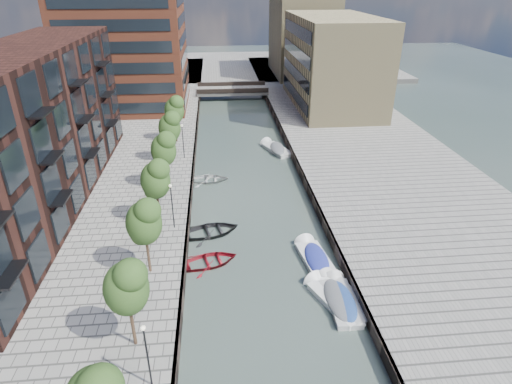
{
  "coord_description": "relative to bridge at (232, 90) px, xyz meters",
  "views": [
    {
      "loc": [
        -3.19,
        -8.11,
        20.36
      ],
      "look_at": [
        0.0,
        25.17,
        3.5
      ],
      "focal_mm": 30.0,
      "sensor_mm": 36.0,
      "label": 1
    }
  ],
  "objects": [
    {
      "name": "water",
      "position": [
        0.0,
        -32.0,
        -1.39
      ],
      "size": [
        300.0,
        300.0,
        0.0
      ],
      "primitive_type": "plane",
      "color": "#38473F",
      "rests_on": "ground"
    },
    {
      "name": "quay_right",
      "position": [
        16.0,
        -32.0,
        -0.89
      ],
      "size": [
        20.0,
        140.0,
        1.0
      ],
      "primitive_type": "cube",
      "color": "gray",
      "rests_on": "ground"
    },
    {
      "name": "quay_wall_left",
      "position": [
        -6.1,
        -32.0,
        -0.89
      ],
      "size": [
        0.25,
        140.0,
        1.0
      ],
      "primitive_type": "cube",
      "color": "#332823",
      "rests_on": "ground"
    },
    {
      "name": "quay_wall_right",
      "position": [
        6.1,
        -32.0,
        -0.89
      ],
      "size": [
        0.25,
        140.0,
        1.0
      ],
      "primitive_type": "cube",
      "color": "#332823",
      "rests_on": "ground"
    },
    {
      "name": "far_closure",
      "position": [
        0.0,
        28.0,
        -0.89
      ],
      "size": [
        80.0,
        40.0,
        1.0
      ],
      "primitive_type": "cube",
      "color": "gray",
      "rests_on": "ground"
    },
    {
      "name": "apartment_block",
      "position": [
        -20.0,
        -42.0,
        6.61
      ],
      "size": [
        8.0,
        38.0,
        14.0
      ],
      "primitive_type": "cube",
      "color": "black",
      "rests_on": "quay_left"
    },
    {
      "name": "tower",
      "position": [
        -17.0,
        -7.0,
        14.61
      ],
      "size": [
        18.0,
        18.0,
        30.0
      ],
      "primitive_type": "cube",
      "color": "brown",
      "rests_on": "quay_left"
    },
    {
      "name": "tan_block_near",
      "position": [
        16.0,
        -10.0,
        6.61
      ],
      "size": [
        12.0,
        25.0,
        14.0
      ],
      "primitive_type": "cube",
      "color": "tan",
      "rests_on": "quay_right"
    },
    {
      "name": "tan_block_far",
      "position": [
        16.0,
        16.0,
        7.61
      ],
      "size": [
        12.0,
        20.0,
        16.0
      ],
      "primitive_type": "cube",
      "color": "tan",
      "rests_on": "quay_right"
    },
    {
      "name": "bridge",
      "position": [
        0.0,
        0.0,
        0.0
      ],
      "size": [
        13.0,
        6.0,
        1.3
      ],
      "color": "gray",
      "rests_on": "ground"
    },
    {
      "name": "tree_1",
      "position": [
        -8.5,
        -61.0,
        3.92
      ],
      "size": [
        2.5,
        2.5,
        5.95
      ],
      "color": "#382619",
      "rests_on": "quay_left"
    },
    {
      "name": "tree_2",
      "position": [
        -8.5,
        -54.0,
        3.92
      ],
      "size": [
        2.5,
        2.5,
        5.95
      ],
      "color": "#382619",
      "rests_on": "quay_left"
    },
    {
      "name": "tree_3",
      "position": [
        -8.5,
        -47.0,
        3.92
      ],
      "size": [
        2.5,
        2.5,
        5.95
      ],
      "color": "#382619",
      "rests_on": "quay_left"
    },
    {
      "name": "tree_4",
      "position": [
        -8.5,
        -40.0,
        3.92
      ],
      "size": [
        2.5,
        2.5,
        5.95
      ],
      "color": "#382619",
      "rests_on": "quay_left"
    },
    {
      "name": "tree_5",
      "position": [
        -8.5,
        -33.0,
        3.92
      ],
      "size": [
        2.5,
        2.5,
        5.95
      ],
      "color": "#382619",
      "rests_on": "quay_left"
    },
    {
      "name": "tree_6",
      "position": [
        -8.5,
        -26.0,
        3.92
      ],
      "size": [
        2.5,
        2.5,
        5.95
      ],
      "color": "#382619",
      "rests_on": "quay_left"
    },
    {
      "name": "lamp_0",
      "position": [
        -7.2,
        -64.0,
        2.12
      ],
      "size": [
        0.24,
        0.24,
        4.12
      ],
      "color": "black",
      "rests_on": "quay_left"
    },
    {
      "name": "lamp_1",
      "position": [
        -7.2,
        -48.0,
        2.12
      ],
      "size": [
        0.24,
        0.24,
        4.12
      ],
      "color": "black",
      "rests_on": "quay_left"
    },
    {
      "name": "lamp_2",
      "position": [
        -7.2,
        -32.0,
        2.12
      ],
      "size": [
        0.24,
        0.24,
        4.12
      ],
      "color": "black",
      "rests_on": "quay_left"
    },
    {
      "name": "sloop_2",
      "position": [
        -4.13,
        -52.13,
        -1.39
      ],
      "size": [
        5.13,
        4.26,
        0.92
      ],
      "primitive_type": "imported",
      "rotation": [
        0.0,
        0.0,
        1.85
      ],
      "color": "maroon",
      "rests_on": "ground"
    },
    {
      "name": "sloop_3",
      "position": [
        -4.3,
        -36.76,
        -1.39
      ],
      "size": [
        4.41,
        3.16,
        0.91
      ],
      "primitive_type": "imported",
      "rotation": [
        0.0,
        0.0,
        1.56
      ],
      "color": "silver",
      "rests_on": "ground"
    },
    {
      "name": "sloop_4",
      "position": [
        -4.07,
        -47.73,
        -1.39
      ],
      "size": [
        5.81,
        4.78,
        1.05
      ],
      "primitive_type": "imported",
      "rotation": [
        0.0,
        0.0,
        1.83
      ],
      "color": "black",
      "rests_on": "ground"
    },
    {
      "name": "motorboat_0",
      "position": [
        4.94,
        -57.43,
        -1.18
      ],
      "size": [
        1.94,
        5.24,
        1.73
      ],
      "color": "silver",
      "rests_on": "ground"
    },
    {
      "name": "motorboat_1",
      "position": [
        4.42,
        -57.29,
        -1.17
      ],
      "size": [
        3.73,
        5.61,
        1.77
      ],
      "color": "white",
      "rests_on": "ground"
    },
    {
      "name": "motorboat_2",
      "position": [
        5.1,
        -56.89,
        -1.29
      ],
      "size": [
        3.42,
        5.69,
        1.8
      ],
      "color": "#BBBAB8",
      "rests_on": "ground"
    },
    {
      "name": "motorboat_3",
      "position": [
        4.15,
        -52.49,
        -1.17
      ],
      "size": [
        2.63,
        5.74,
        1.84
      ],
      "color": "white",
      "rests_on": "ground"
    },
    {
      "name": "motorboat_4",
      "position": [
        4.32,
        -28.06,
        -1.16
      ],
      "size": [
        3.92,
        5.93,
        1.87
      ],
      "color": "silver",
      "rests_on": "ground"
    },
    {
      "name": "car",
      "position": [
        11.95,
        -14.65,
        0.25
      ],
      "size": [
        1.88,
        3.89,
        1.28
      ],
      "primitive_type": "imported",
      "rotation": [
        0.0,
        0.0,
        -0.1
      ],
      "color": "#A7A9AC",
      "rests_on": "quay_right"
    }
  ]
}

